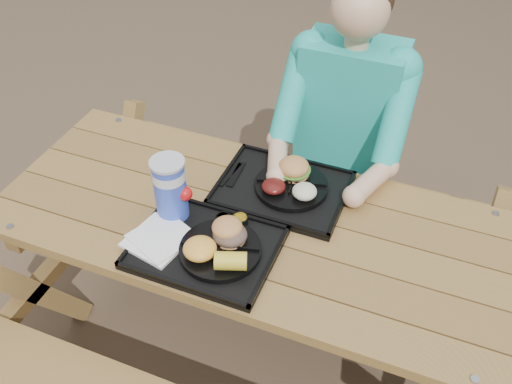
% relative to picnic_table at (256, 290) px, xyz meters
% --- Properties ---
extents(ground, '(60.00, 60.00, 0.00)m').
position_rel_picnic_table_xyz_m(ground, '(0.00, 0.00, -0.38)').
color(ground, '#999999').
rests_on(ground, ground).
extents(picnic_table, '(1.80, 1.49, 0.75)m').
position_rel_picnic_table_xyz_m(picnic_table, '(0.00, 0.00, 0.00)').
color(picnic_table, '#999999').
rests_on(picnic_table, ground).
extents(tray_near, '(0.45, 0.35, 0.02)m').
position_rel_picnic_table_xyz_m(tray_near, '(-0.10, -0.19, 0.39)').
color(tray_near, black).
rests_on(tray_near, picnic_table).
extents(tray_far, '(0.45, 0.35, 0.02)m').
position_rel_picnic_table_xyz_m(tray_far, '(0.03, 0.17, 0.39)').
color(tray_far, black).
rests_on(tray_far, picnic_table).
extents(plate_near, '(0.26, 0.26, 0.02)m').
position_rel_picnic_table_xyz_m(plate_near, '(-0.04, -0.19, 0.41)').
color(plate_near, black).
rests_on(plate_near, tray_near).
extents(plate_far, '(0.26, 0.26, 0.02)m').
position_rel_picnic_table_xyz_m(plate_far, '(0.06, 0.18, 0.41)').
color(plate_far, black).
rests_on(plate_far, tray_far).
extents(napkin_stack, '(0.21, 0.21, 0.02)m').
position_rel_picnic_table_xyz_m(napkin_stack, '(-0.25, -0.22, 0.41)').
color(napkin_stack, white).
rests_on(napkin_stack, tray_near).
extents(soda_cup, '(0.11, 0.11, 0.22)m').
position_rel_picnic_table_xyz_m(soda_cup, '(-0.26, -0.09, 0.50)').
color(soda_cup, '#1A39C4').
rests_on(soda_cup, tray_near).
extents(condiment_bbq, '(0.05, 0.05, 0.03)m').
position_rel_picnic_table_xyz_m(condiment_bbq, '(-0.09, -0.07, 0.41)').
color(condiment_bbq, black).
rests_on(condiment_bbq, tray_near).
extents(condiment_mustard, '(0.05, 0.05, 0.03)m').
position_rel_picnic_table_xyz_m(condiment_mustard, '(-0.04, -0.05, 0.41)').
color(condiment_mustard, '#C59415').
rests_on(condiment_mustard, tray_near).
extents(sandwich, '(0.10, 0.10, 0.11)m').
position_rel_picnic_table_xyz_m(sandwich, '(-0.03, -0.15, 0.47)').
color(sandwich, '#CB8647').
rests_on(sandwich, plate_near).
extents(mac_cheese, '(0.10, 0.10, 0.05)m').
position_rel_picnic_table_xyz_m(mac_cheese, '(-0.09, -0.24, 0.44)').
color(mac_cheese, '#FFBB43').
rests_on(mac_cheese, plate_near).
extents(corn_cob, '(0.12, 0.12, 0.06)m').
position_rel_picnic_table_xyz_m(corn_cob, '(0.02, -0.25, 0.44)').
color(corn_cob, yellow).
rests_on(corn_cob, plate_near).
extents(cutlery_far, '(0.03, 0.14, 0.01)m').
position_rel_picnic_table_xyz_m(cutlery_far, '(-0.15, 0.18, 0.40)').
color(cutlery_far, black).
rests_on(cutlery_far, tray_far).
extents(burger, '(0.11, 0.11, 0.10)m').
position_rel_picnic_table_xyz_m(burger, '(0.05, 0.23, 0.47)').
color(burger, '#CA8547').
rests_on(burger, plate_far).
extents(baked_beans, '(0.08, 0.08, 0.04)m').
position_rel_picnic_table_xyz_m(baked_beans, '(0.02, 0.12, 0.43)').
color(baked_beans, '#561311').
rests_on(baked_beans, plate_far).
extents(potato_salad, '(0.09, 0.09, 0.05)m').
position_rel_picnic_table_xyz_m(potato_salad, '(0.12, 0.13, 0.44)').
color(potato_salad, beige).
rests_on(potato_salad, plate_far).
extents(diner, '(0.48, 0.84, 1.28)m').
position_rel_picnic_table_xyz_m(diner, '(0.14, 0.61, 0.27)').
color(diner, '#17A49A').
rests_on(diner, ground).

